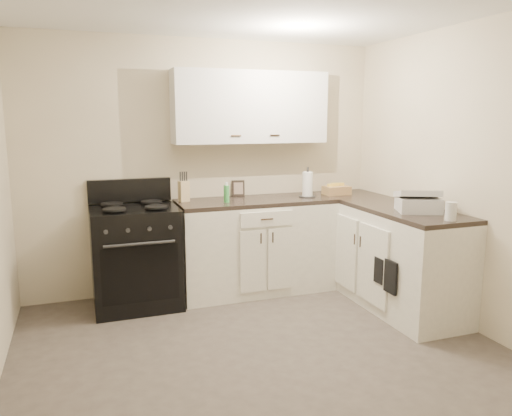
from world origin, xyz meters
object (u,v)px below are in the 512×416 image
object	(u,v)px
stove	(136,258)
paper_towel	(308,184)
knife_block	(184,191)
wicker_basket	(337,190)
countertop_grill	(418,204)

from	to	relation	value
stove	paper_towel	bearing A→B (deg)	-0.33
knife_block	wicker_basket	distance (m)	1.61
stove	countertop_grill	size ratio (longest dim) A/B	2.74
countertop_grill	stove	bearing A→B (deg)	178.69
paper_towel	countertop_grill	bearing A→B (deg)	-62.99
stove	knife_block	world-z (taller)	knife_block
stove	wicker_basket	size ratio (longest dim) A/B	3.53
knife_block	paper_towel	size ratio (longest dim) A/B	0.78
wicker_basket	countertop_grill	xyz separation A→B (m)	(0.18, -1.11, 0.02)
paper_towel	countertop_grill	size ratio (longest dim) A/B	0.75
stove	countertop_grill	distance (m)	2.58
knife_block	wicker_basket	bearing A→B (deg)	-16.40
wicker_basket	countertop_grill	bearing A→B (deg)	-80.72
stove	paper_towel	size ratio (longest dim) A/B	3.67
knife_block	countertop_grill	world-z (taller)	knife_block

